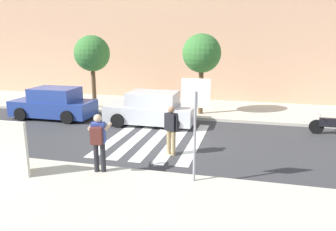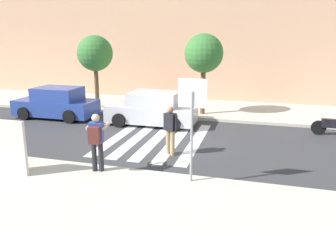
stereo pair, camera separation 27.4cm
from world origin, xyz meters
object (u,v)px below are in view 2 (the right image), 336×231
at_px(street_tree_west, 95,54).
at_px(street_tree_center, 204,54).
at_px(photographer_with_backpack, 96,138).
at_px(motorcycle, 334,126).
at_px(parked_car_blue, 57,103).
at_px(advertising_board, 9,147).
at_px(stop_sign, 192,108).
at_px(parked_car_silver, 152,109).
at_px(pedestrian_crossing, 170,128).

bearing_deg(street_tree_west, street_tree_center, -1.75).
distance_m(photographer_with_backpack, motorcycle, 9.82).
xyz_separation_m(photographer_with_backpack, parked_car_blue, (-5.35, 5.96, -0.44)).
distance_m(motorcycle, advertising_board, 12.13).
relative_size(stop_sign, advertising_board, 1.76).
bearing_deg(parked_car_silver, pedestrian_crossing, -63.24).
height_order(parked_car_silver, advertising_board, advertising_board).
distance_m(stop_sign, street_tree_center, 8.25).
xyz_separation_m(stop_sign, parked_car_blue, (-8.13, 5.88, -1.47)).
height_order(parked_car_silver, street_tree_center, street_tree_center).
xyz_separation_m(photographer_with_backpack, motorcycle, (7.52, 6.26, -0.75)).
height_order(stop_sign, parked_car_silver, stop_sign).
distance_m(photographer_with_backpack, street_tree_west, 9.64).
relative_size(parked_car_blue, motorcycle, 2.33).
xyz_separation_m(pedestrian_crossing, motorcycle, (5.93, 3.99, -0.56)).
height_order(stop_sign, street_tree_west, street_tree_west).
xyz_separation_m(stop_sign, advertising_board, (-5.08, -0.93, -1.26)).
bearing_deg(street_tree_west, photographer_with_backpack, -62.55).
xyz_separation_m(parked_car_blue, street_tree_center, (7.06, 2.24, 2.45)).
height_order(motorcycle, street_tree_west, street_tree_west).
xyz_separation_m(stop_sign, pedestrian_crossing, (-1.18, 2.19, -1.22)).
bearing_deg(street_tree_center, street_tree_west, 178.25).
xyz_separation_m(parked_car_blue, parked_car_silver, (5.09, 0.00, 0.00)).
distance_m(stop_sign, parked_car_silver, 6.78).
relative_size(photographer_with_backpack, pedestrian_crossing, 1.00).
bearing_deg(street_tree_west, motorcycle, -10.14).
xyz_separation_m(photographer_with_backpack, pedestrian_crossing, (1.60, 2.28, -0.19)).
bearing_deg(parked_car_silver, street_tree_west, 149.35).
relative_size(parked_car_blue, advertising_board, 2.56).
distance_m(stop_sign, pedestrian_crossing, 2.77).
bearing_deg(street_tree_center, parked_car_blue, -162.40).
bearing_deg(pedestrian_crossing, motorcycle, 33.93).
relative_size(pedestrian_crossing, advertising_board, 1.08).
relative_size(photographer_with_backpack, street_tree_center, 0.43).
distance_m(parked_car_blue, motorcycle, 12.88).
height_order(pedestrian_crossing, parked_car_blue, pedestrian_crossing).
bearing_deg(photographer_with_backpack, street_tree_west, 117.45).
bearing_deg(stop_sign, advertising_board, -169.67).
height_order(pedestrian_crossing, motorcycle, pedestrian_crossing).
distance_m(street_tree_west, street_tree_center, 6.06).
height_order(photographer_with_backpack, pedestrian_crossing, photographer_with_backpack).
xyz_separation_m(parked_car_silver, motorcycle, (7.79, 0.30, -0.31)).
xyz_separation_m(pedestrian_crossing, street_tree_center, (0.11, 5.93, 2.20)).
relative_size(parked_car_silver, street_tree_west, 1.04).
xyz_separation_m(parked_car_silver, street_tree_west, (-4.09, 2.42, 2.36)).
bearing_deg(photographer_with_backpack, advertising_board, -159.93).
distance_m(stop_sign, street_tree_west, 10.98).
bearing_deg(advertising_board, parked_car_blue, 114.16).
distance_m(photographer_with_backpack, street_tree_center, 8.61).
relative_size(pedestrian_crossing, parked_car_blue, 0.42).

